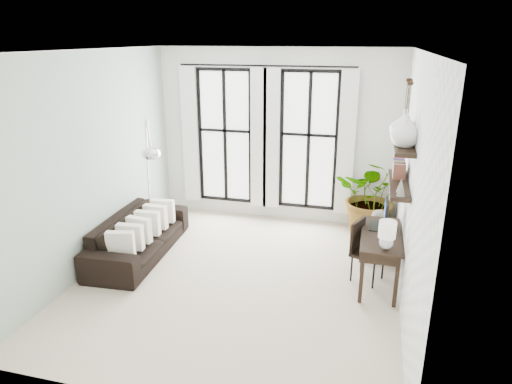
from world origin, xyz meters
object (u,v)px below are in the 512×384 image
(plant, at_px, (373,196))
(buddha, at_px, (377,237))
(desk, at_px, (381,238))
(sofa, at_px, (139,235))
(arc_lamp, at_px, (148,150))
(desk_chair, at_px, (364,247))

(plant, distance_m, buddha, 0.99)
(desk, relative_size, buddha, 1.63)
(sofa, bearing_deg, arc_lamp, -20.20)
(plant, bearing_deg, desk, -85.89)
(desk_chair, height_order, buddha, desk_chair)
(desk, height_order, arc_lamp, arc_lamp)
(desk_chair, distance_m, arc_lamp, 3.62)
(buddha, bearing_deg, arc_lamp, -171.50)
(sofa, xyz_separation_m, buddha, (3.71, 0.88, 0.01))
(sofa, distance_m, arc_lamp, 1.39)
(sofa, distance_m, plant, 4.05)
(arc_lamp, bearing_deg, sofa, -107.01)
(sofa, relative_size, plant, 1.59)
(desk, bearing_deg, buddha, 92.03)
(plant, xyz_separation_m, arc_lamp, (-3.51, -1.45, 0.96))
(desk_chair, height_order, arc_lamp, arc_lamp)
(desk, xyz_separation_m, buddha, (-0.03, 0.90, -0.38))
(arc_lamp, xyz_separation_m, buddha, (3.61, 0.54, -1.33))
(sofa, height_order, desk_chair, desk_chair)
(desk_chair, bearing_deg, desk, -6.52)
(plant, distance_m, desk_chair, 1.70)
(plant, height_order, buddha, plant)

